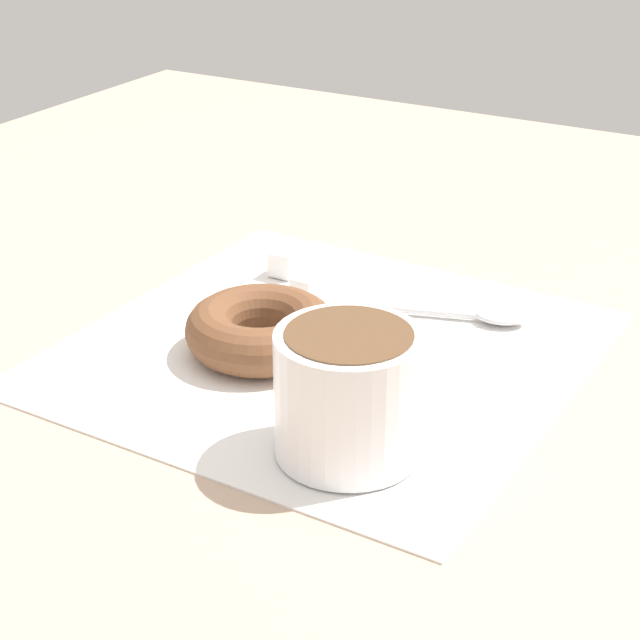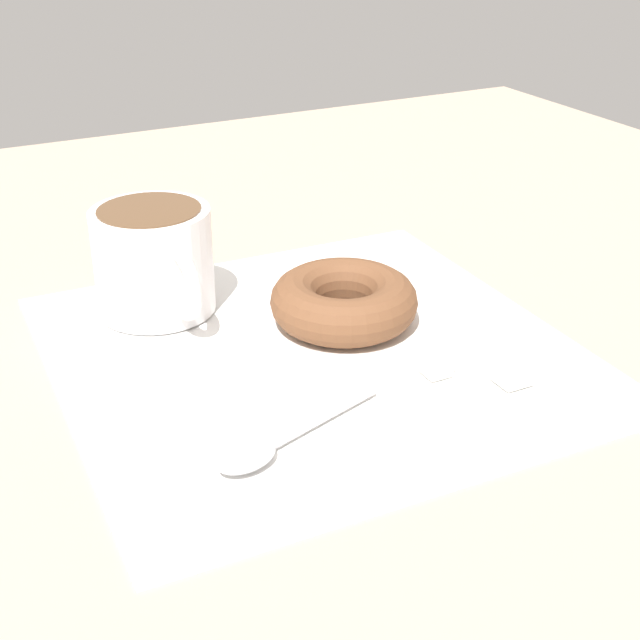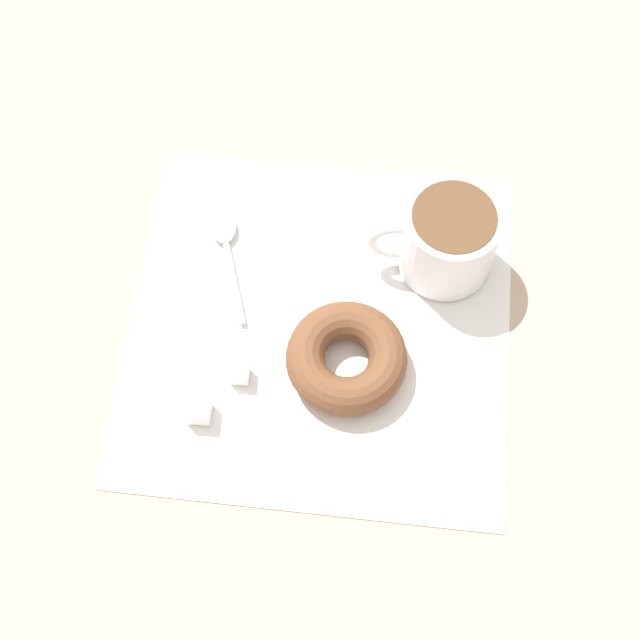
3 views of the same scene
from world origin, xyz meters
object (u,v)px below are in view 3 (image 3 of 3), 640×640
at_px(coffee_cup, 447,239).
at_px(sugar_cube, 198,410).
at_px(donut, 347,358).
at_px(spoon, 226,240).
at_px(sugar_cube_extra, 240,373).

distance_m(coffee_cup, sugar_cube, 0.25).
bearing_deg(donut, coffee_cup, 54.37).
distance_m(donut, sugar_cube, 0.13).
height_order(spoon, sugar_cube_extra, sugar_cube_extra).
distance_m(spoon, sugar_cube_extra, 0.13).
xyz_separation_m(donut, sugar_cube_extra, (-0.09, -0.02, -0.01)).
xyz_separation_m(donut, spoon, (-0.12, 0.11, -0.01)).
bearing_deg(sugar_cube_extra, sugar_cube, -129.18).
bearing_deg(sugar_cube_extra, spoon, 102.74).
xyz_separation_m(coffee_cup, donut, (-0.08, -0.11, -0.02)).
height_order(coffee_cup, donut, coffee_cup).
distance_m(donut, spoon, 0.16).
xyz_separation_m(coffee_cup, sugar_cube_extra, (-0.17, -0.13, -0.03)).
bearing_deg(donut, spoon, 136.70).
xyz_separation_m(sugar_cube, sugar_cube_extra, (0.03, 0.04, -0.00)).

